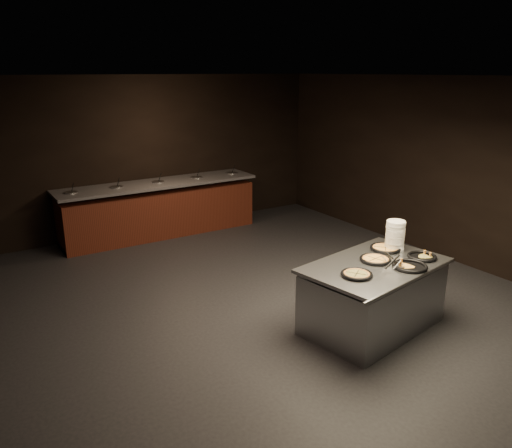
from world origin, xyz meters
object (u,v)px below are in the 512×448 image
(plate_stack, at_px, (395,235))
(pan_cheese_whole, at_px, (375,259))
(serving_counter, at_px, (373,297))
(pan_veggie_whole, at_px, (357,274))

(plate_stack, relative_size, pan_cheese_whole, 0.97)
(serving_counter, xyz_separation_m, pan_cheese_whole, (0.07, 0.07, 0.44))
(serving_counter, xyz_separation_m, plate_stack, (0.57, 0.24, 0.60))
(serving_counter, height_order, pan_veggie_whole, pan_veggie_whole)
(pan_veggie_whole, bearing_deg, pan_cheese_whole, 23.12)
(pan_veggie_whole, bearing_deg, plate_stack, 21.21)
(pan_cheese_whole, bearing_deg, plate_stack, 19.25)
(pan_veggie_whole, height_order, pan_cheese_whole, same)
(plate_stack, relative_size, pan_veggie_whole, 1.03)
(serving_counter, xyz_separation_m, pan_veggie_whole, (-0.43, -0.15, 0.44))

